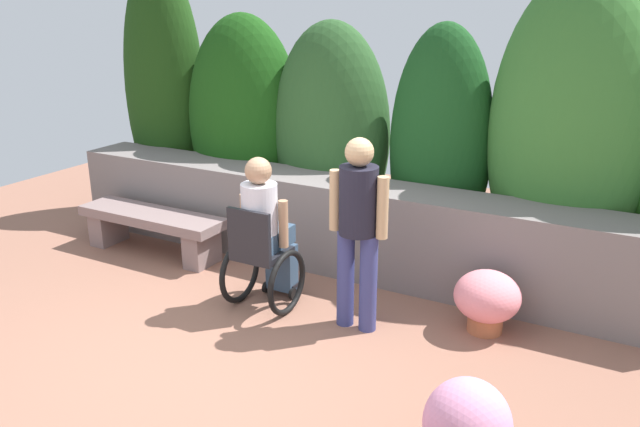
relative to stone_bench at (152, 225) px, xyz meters
name	(u,v)px	position (x,y,z in m)	size (l,w,h in m)	color
ground_plane	(213,362)	(1.85, -1.40, -0.31)	(10.91, 10.91, 0.00)	#8D5E4C
stone_retaining_wall	(340,224)	(1.85, 0.63, 0.13)	(6.16, 0.58, 0.88)	slate
hedge_backdrop	(410,127)	(2.27, 1.31, 1.02)	(6.83, 1.10, 2.98)	#1B3F12
stone_bench	(152,225)	(0.00, 0.00, 0.00)	(1.64, 0.45, 0.45)	slate
person_in_wheelchair	(264,238)	(1.68, -0.44, 0.32)	(0.53, 0.66, 1.33)	black
person_standing_companion	(358,222)	(2.53, -0.40, 0.59)	(0.49, 0.30, 1.56)	navy
flower_pot_purple_near	(487,299)	(3.47, 0.03, -0.03)	(0.53, 0.53, 0.51)	#B2623E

